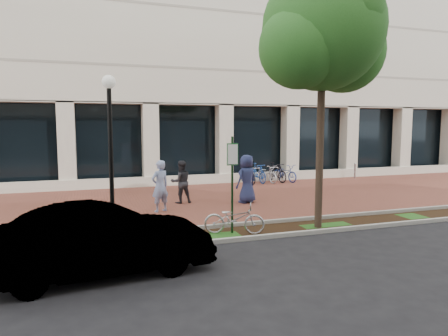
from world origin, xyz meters
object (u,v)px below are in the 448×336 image
object	(u,v)px
sedan_near_curb	(102,240)
lamppost	(111,148)
locked_bicycle	(234,219)
bike_rack_cluster	(267,173)
street_tree	(324,37)
pedestrian_mid	(181,182)
pedestrian_right	(247,179)
bollard	(355,171)
parking_sign	(232,173)
pedestrian_left	(160,186)

from	to	relation	value
sedan_near_curb	lamppost	bearing A→B (deg)	-13.20
locked_bicycle	bike_rack_cluster	xyz separation A→B (m)	(5.25, 9.22, 0.05)
lamppost	street_tree	distance (m)	6.82
pedestrian_mid	sedan_near_curb	size ratio (longest dim) A/B	0.38
sedan_near_curb	street_tree	bearing A→B (deg)	-78.67
pedestrian_right	bollard	bearing A→B (deg)	-175.24
parking_sign	street_tree	distance (m)	4.76
pedestrian_mid	sedan_near_curb	world-z (taller)	pedestrian_mid
pedestrian_left	bollard	size ratio (longest dim) A/B	2.01
street_tree	bollard	bearing A→B (deg)	48.48
locked_bicycle	parking_sign	bearing A→B (deg)	41.98
pedestrian_left	bike_rack_cluster	size ratio (longest dim) A/B	0.59
lamppost	bollard	xyz separation A→B (m)	(14.06, 8.32, -2.01)
pedestrian_left	parking_sign	bearing A→B (deg)	89.41
parking_sign	bollard	xyz separation A→B (m)	(10.80, 8.92, -1.27)
pedestrian_right	sedan_near_curb	size ratio (longest dim) A/B	0.43
bollard	pedestrian_right	bearing A→B (deg)	-151.15
street_tree	pedestrian_right	world-z (taller)	street_tree
street_tree	bike_rack_cluster	size ratio (longest dim) A/B	2.44
locked_bicycle	bollard	bearing A→B (deg)	-27.20
pedestrian_right	bike_rack_cluster	bearing A→B (deg)	-146.52
pedestrian_mid	locked_bicycle	bearing A→B (deg)	91.66
lamppost	pedestrian_right	bearing A→B (deg)	33.34
parking_sign	sedan_near_curb	world-z (taller)	parking_sign
pedestrian_right	pedestrian_left	bearing A→B (deg)	-15.05
street_tree	pedestrian_mid	world-z (taller)	street_tree
bike_rack_cluster	sedan_near_curb	world-z (taller)	sedan_near_curb
pedestrian_right	parking_sign	bearing A→B (deg)	39.00
street_tree	bike_rack_cluster	xyz separation A→B (m)	(2.53, 9.31, -5.12)
pedestrian_mid	bollard	xyz separation A→B (m)	(11.20, 4.02, -0.38)
pedestrian_mid	parking_sign	bearing A→B (deg)	91.40
bollard	bike_rack_cluster	size ratio (longest dim) A/B	0.30
locked_bicycle	bollard	world-z (taller)	bollard
pedestrian_right	bollard	world-z (taller)	pedestrian_right
lamppost	bollard	distance (m)	16.45
pedestrian_left	pedestrian_right	xyz separation A→B (m)	(3.56, 0.57, 0.04)
pedestrian_mid	bike_rack_cluster	size ratio (longest dim) A/B	0.55
parking_sign	street_tree	size ratio (longest dim) A/B	0.36
parking_sign	pedestrian_left	bearing A→B (deg)	109.22
pedestrian_mid	pedestrian_right	size ratio (longest dim) A/B	0.88
pedestrian_mid	pedestrian_right	bearing A→B (deg)	159.42
parking_sign	bollard	size ratio (longest dim) A/B	3.00
parking_sign	bollard	distance (m)	14.06
bollard	street_tree	bearing A→B (deg)	-131.52
lamppost	street_tree	bearing A→B (deg)	-7.34
lamppost	bike_rack_cluster	xyz separation A→B (m)	(8.54, 8.53, -1.98)
pedestrian_left	pedestrian_mid	xyz separation A→B (m)	(1.06, 1.34, -0.07)
pedestrian_left	pedestrian_mid	size ratio (longest dim) A/B	1.09
bike_rack_cluster	pedestrian_mid	bearing A→B (deg)	-152.68
bollard	bike_rack_cluster	world-z (taller)	bike_rack_cluster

